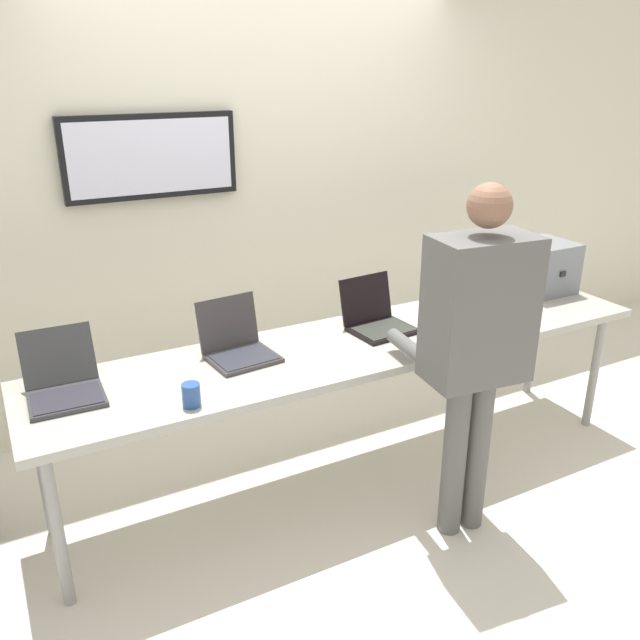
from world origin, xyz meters
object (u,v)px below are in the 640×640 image
Objects in this scene: person at (476,335)px; equipment_box at (541,267)px; laptop_station_0 at (63,382)px; laptop_station_2 at (376,318)px; workbench at (356,350)px; laptop_station_1 at (237,344)px; laptop_station_3 at (494,294)px; coffee_mug at (191,395)px.

equipment_box is at bearing 33.14° from person.
laptop_station_2 is at bearing -0.00° from laptop_station_0.
laptop_station_1 is (-0.60, 0.12, 0.11)m from workbench.
laptop_station_0 is 1.01× the size of laptop_station_3.
person is at bearing -42.20° from laptop_station_1.
laptop_station_2 is 0.74m from person.
equipment_box is 1.01× the size of laptop_station_2.
workbench is 32.66× the size of coffee_mug.
laptop_station_1 is (-2.00, -0.03, -0.09)m from equipment_box.
person reaches higher than laptop_station_1.
laptop_station_1 is (0.79, 0.02, 0.00)m from laptop_station_0.
laptop_station_2 is 0.91× the size of laptop_station_3.
coffee_mug is (-0.94, -0.25, 0.10)m from workbench.
coffee_mug is at bearing -133.22° from laptop_station_1.
coffee_mug is (0.45, -0.35, -0.01)m from laptop_station_0.
laptop_station_3 is at bearing -0.74° from laptop_station_1.
workbench is at bearing 14.87° from coffee_mug.
workbench is at bearing -11.17° from laptop_station_1.
laptop_station_2 is 0.81m from laptop_station_3.
workbench is at bearing -4.16° from laptop_station_0.
workbench is 9.60× the size of laptop_station_1.
laptop_station_0 is at bearing -178.79° from laptop_station_1.
laptop_station_3 is at bearing -0.09° from laptop_station_0.
laptop_station_3 is 1.96m from coffee_mug.
laptop_station_0 is at bearing 141.79° from coffee_mug.
laptop_station_2 is at bearing 17.38° from coffee_mug.
laptop_station_2 reaches higher than coffee_mug.
laptop_station_2 reaches higher than workbench.
person is at bearing -146.86° from equipment_box.
workbench is 1.42m from equipment_box.
equipment_box is 3.44× the size of coffee_mug.
equipment_box is 0.43m from laptop_station_3.
laptop_station_2 and laptop_station_3 have the same top height.
laptop_station_3 is (1.58, -0.02, -0.00)m from laptop_station_1.
equipment_box is 1.41m from person.
equipment_box is at bearing 9.72° from coffee_mug.
person reaches higher than workbench.
laptop_station_3 is at bearing -172.57° from equipment_box.
laptop_station_3 is (0.99, 0.10, 0.11)m from workbench.
workbench is 0.62m from laptop_station_1.
equipment_box reaches higher than coffee_mug.
person is (-1.18, -0.77, 0.07)m from equipment_box.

